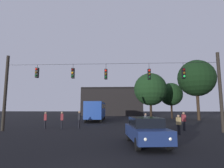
% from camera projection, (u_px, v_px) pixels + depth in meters
% --- Properties ---
extents(ground_plane, '(168.00, 168.00, 0.00)m').
position_uv_depth(ground_plane, '(115.00, 121.00, 29.12)').
color(ground_plane, black).
rests_on(ground_plane, ground).
extents(overhead_signal_span, '(19.72, 0.44, 7.01)m').
position_uv_depth(overhead_signal_span, '(109.00, 86.00, 16.34)').
color(overhead_signal_span, black).
rests_on(overhead_signal_span, ground).
extents(city_bus, '(2.98, 11.10, 3.00)m').
position_uv_depth(city_bus, '(96.00, 109.00, 30.03)').
color(city_bus, navy).
rests_on(city_bus, ground).
extents(car_near_right, '(2.29, 4.48, 1.52)m').
position_uv_depth(car_near_right, '(146.00, 130.00, 10.34)').
color(car_near_right, navy).
rests_on(car_near_right, ground).
extents(pedestrian_crossing_left, '(0.25, 0.37, 1.76)m').
position_uv_depth(pedestrian_crossing_left, '(79.00, 118.00, 18.53)').
color(pedestrian_crossing_left, black).
rests_on(pedestrian_crossing_left, ground).
extents(pedestrian_crossing_center, '(0.31, 0.40, 1.68)m').
position_uv_depth(pedestrian_crossing_center, '(184.00, 120.00, 16.69)').
color(pedestrian_crossing_center, black).
rests_on(pedestrian_crossing_center, ground).
extents(pedestrian_crossing_right, '(0.35, 0.42, 1.52)m').
position_uv_depth(pedestrian_crossing_right, '(146.00, 120.00, 18.34)').
color(pedestrian_crossing_right, black).
rests_on(pedestrian_crossing_right, ground).
extents(pedestrian_near_bus, '(0.36, 0.42, 1.71)m').
position_uv_depth(pedestrian_near_bus, '(62.00, 119.00, 18.21)').
color(pedestrian_near_bus, black).
rests_on(pedestrian_near_bus, ground).
extents(pedestrian_trailing, '(0.32, 0.41, 1.54)m').
position_uv_depth(pedestrian_trailing, '(179.00, 123.00, 14.11)').
color(pedestrian_trailing, black).
rests_on(pedestrian_trailing, ground).
extents(pedestrian_far_side, '(0.34, 0.42, 1.66)m').
position_uv_depth(pedestrian_far_side, '(45.00, 119.00, 18.41)').
color(pedestrian_far_side, black).
rests_on(pedestrian_far_side, ground).
extents(corner_building, '(16.51, 10.58, 7.63)m').
position_uv_depth(corner_building, '(113.00, 102.00, 52.71)').
color(corner_building, black).
rests_on(corner_building, ground).
extents(tree_left_silhouette, '(6.35, 6.35, 10.43)m').
position_uv_depth(tree_left_silhouette, '(196.00, 78.00, 31.57)').
color(tree_left_silhouette, '#2D2116').
rests_on(tree_left_silhouette, ground).
extents(tree_behind_building, '(5.80, 5.80, 8.29)m').
position_uv_depth(tree_behind_building, '(150.00, 89.00, 32.25)').
color(tree_behind_building, black).
rests_on(tree_behind_building, ground).
extents(tree_right_far, '(4.59, 4.59, 7.13)m').
position_uv_depth(tree_right_far, '(171.00, 94.00, 36.54)').
color(tree_right_far, black).
rests_on(tree_right_far, ground).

